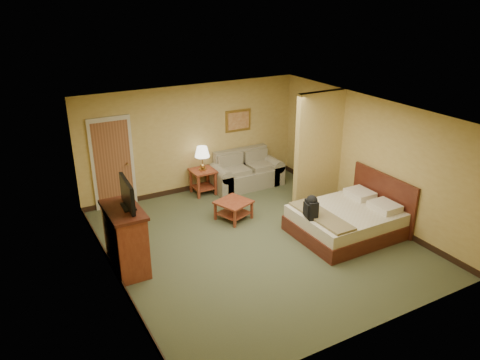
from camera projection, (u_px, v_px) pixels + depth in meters
floor at (256, 242)px, 9.22m from camera, size 6.00×6.00×0.00m
ceiling at (258, 113)px, 8.23m from camera, size 6.00×6.00×0.00m
back_wall at (193, 139)px, 11.15m from camera, size 5.50×0.02×2.60m
left_wall at (110, 213)px, 7.49m from camera, size 0.02×6.00×2.60m
right_wall at (368, 157)px, 9.96m from camera, size 0.02×6.00×2.60m
partition at (318, 149)px, 10.44m from camera, size 1.20×0.15×2.60m
door at (113, 164)px, 10.35m from camera, size 0.94×0.16×2.10m
baseboard at (195, 187)px, 11.62m from camera, size 5.50×0.02×0.12m
loveseat at (246, 175)px, 11.74m from camera, size 1.78×0.83×0.90m
side_table at (203, 178)px, 11.25m from camera, size 0.56×0.56×0.61m
table_lamp at (202, 152)px, 11.00m from camera, size 0.35×0.35×0.58m
coffee_table at (234, 206)px, 10.03m from camera, size 0.84×0.84×0.42m
wall_picture at (238, 121)px, 11.57m from camera, size 0.70×0.04×0.54m
dresser at (126, 239)px, 8.13m from camera, size 0.58×1.11×1.18m
tv at (127, 195)px, 7.86m from camera, size 0.23×0.82×0.50m
bed at (349, 220)px, 9.44m from camera, size 2.03×1.73×1.12m
backpack at (312, 206)px, 8.89m from camera, size 0.23×0.30×0.47m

